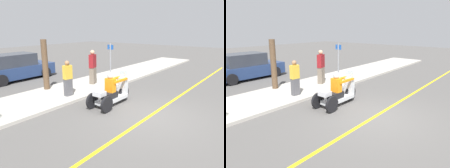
{
  "view_description": "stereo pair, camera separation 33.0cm",
  "coord_description": "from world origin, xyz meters",
  "views": [
    {
      "loc": [
        -6.66,
        -3.32,
        3.11
      ],
      "look_at": [
        0.1,
        1.81,
        0.88
      ],
      "focal_mm": 35.0,
      "sensor_mm": 36.0,
      "label": 1
    },
    {
      "loc": [
        -6.46,
        -3.58,
        3.11
      ],
      "look_at": [
        0.1,
        1.81,
        0.88
      ],
      "focal_mm": 35.0,
      "sensor_mm": 36.0,
      "label": 2
    }
  ],
  "objects": [
    {
      "name": "ground_plane",
      "position": [
        0.0,
        0.0,
        0.0
      ],
      "size": [
        60.0,
        60.0,
        0.0
      ],
      "primitive_type": "plane",
      "color": "#565451"
    },
    {
      "name": "tree_trunk",
      "position": [
        -0.3,
        5.57,
        1.33
      ],
      "size": [
        0.28,
        0.28,
        2.42
      ],
      "color": "brown",
      "rests_on": "sidewalk_strip"
    },
    {
      "name": "lane_stripe",
      "position": [
        0.1,
        0.0,
        0.0
      ],
      "size": [
        24.0,
        0.12,
        0.01
      ],
      "color": "gold",
      "rests_on": "ground"
    },
    {
      "name": "motorcycle_trike",
      "position": [
        0.1,
        1.81,
        0.49
      ],
      "size": [
        2.28,
        0.83,
        1.39
      ],
      "color": "black",
      "rests_on": "ground"
    },
    {
      "name": "street_sign",
      "position": [
        2.13,
        3.45,
        1.32
      ],
      "size": [
        0.08,
        0.36,
        2.2
      ],
      "color": "gray",
      "rests_on": "sidewalk_strip"
    },
    {
      "name": "spectator_near_curb",
      "position": [
        1.89,
        4.46,
        0.99
      ],
      "size": [
        0.49,
        0.38,
        1.81
      ],
      "color": "#726656",
      "rests_on": "sidewalk_strip"
    },
    {
      "name": "sidewalk_strip",
      "position": [
        0.0,
        4.6,
        0.06
      ],
      "size": [
        28.0,
        2.8,
        0.12
      ],
      "color": "#B2ADA3",
      "rests_on": "ground"
    },
    {
      "name": "spectator_end_of_line",
      "position": [
        -0.39,
        3.89,
        0.88
      ],
      "size": [
        0.4,
        0.26,
        1.58
      ],
      "color": "#515156",
      "rests_on": "sidewalk_strip"
    },
    {
      "name": "parked_car_lot_right",
      "position": [
        0.13,
        9.1,
        0.74
      ],
      "size": [
        4.33,
        1.93,
        1.57
      ],
      "color": "navy",
      "rests_on": "ground"
    }
  ]
}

